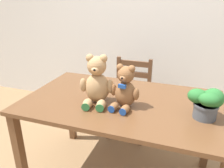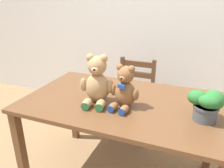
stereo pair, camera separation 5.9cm
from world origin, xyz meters
TOP-DOWN VIEW (x-y plane):
  - wall_back at (0.00, 1.79)m, footprint 8.00×0.04m
  - dining_table at (0.00, 0.44)m, footprint 1.46×0.88m
  - wooden_chair_behind at (-0.12, 1.19)m, footprint 0.40×0.40m
  - teddy_bear_left at (-0.16, 0.35)m, footprint 0.25×0.27m
  - teddy_bear_right at (0.04, 0.35)m, footprint 0.21×0.22m
  - potted_plant at (0.57, 0.37)m, footprint 0.22×0.20m

SIDE VIEW (x-z plane):
  - wooden_chair_behind at x=-0.12m, z-range 0.00..0.85m
  - dining_table at x=0.00m, z-range 0.28..1.04m
  - potted_plant at x=0.57m, z-range 0.77..0.97m
  - teddy_bear_right at x=0.04m, z-range 0.74..1.04m
  - teddy_bear_left at x=-0.16m, z-range 0.73..1.09m
  - wall_back at x=0.00m, z-range 0.00..2.60m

